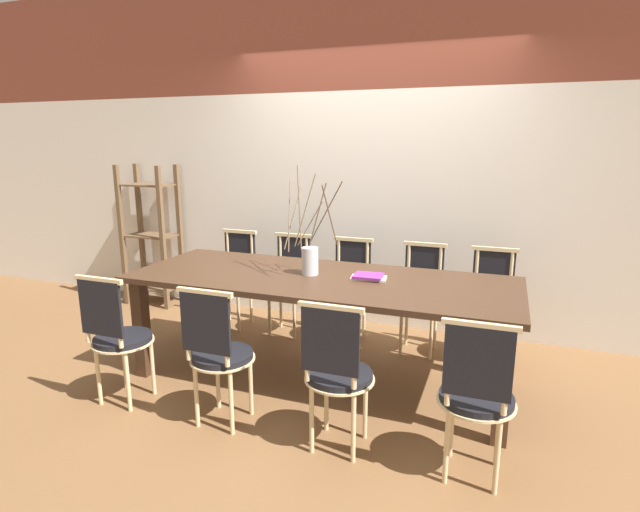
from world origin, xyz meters
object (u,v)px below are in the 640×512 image
object	(u,v)px
chair_near_center	(337,370)
dining_table	(320,289)
chair_far_center	(349,286)
vase_centerpiece	(310,257)
book_stack	(368,277)
shelving_rack	(151,236)

from	to	relation	value
chair_near_center	dining_table	bearing A→B (deg)	116.53
chair_far_center	vase_centerpiece	bearing A→B (deg)	84.86
vase_centerpiece	chair_near_center	bearing A→B (deg)	-59.66
book_stack	shelving_rack	world-z (taller)	shelving_rack
vase_centerpiece	shelving_rack	distance (m)	2.42
vase_centerpiece	book_stack	world-z (taller)	vase_centerpiece
dining_table	vase_centerpiece	size ratio (longest dim) A/B	3.52
chair_near_center	vase_centerpiece	world-z (taller)	vase_centerpiece
chair_far_center	book_stack	distance (m)	0.85
vase_centerpiece	book_stack	distance (m)	0.44
chair_near_center	chair_far_center	xyz separation A→B (m)	(-0.41, 1.55, 0.00)
shelving_rack	chair_near_center	bearing A→B (deg)	-34.44
chair_near_center	shelving_rack	size ratio (longest dim) A/B	0.61
shelving_rack	book_stack	bearing A→B (deg)	-20.76
vase_centerpiece	dining_table	bearing A→B (deg)	-25.20
chair_near_center	chair_far_center	bearing A→B (deg)	104.93
chair_near_center	shelving_rack	xyz separation A→B (m)	(-2.67, 1.83, 0.24)
dining_table	chair_far_center	size ratio (longest dim) A/B	3.03
dining_table	book_stack	bearing A→B (deg)	11.00
dining_table	book_stack	size ratio (longest dim) A/B	10.43
book_stack	shelving_rack	size ratio (longest dim) A/B	0.18
chair_far_center	dining_table	bearing A→B (deg)	91.95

